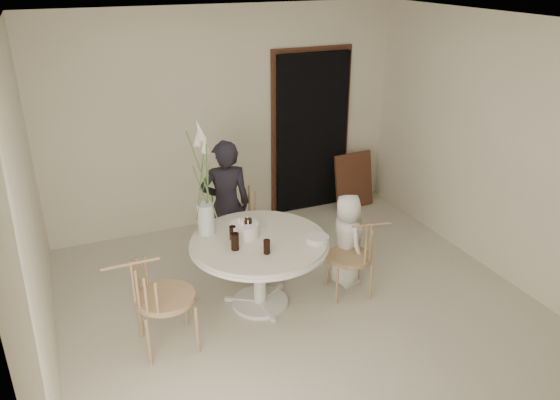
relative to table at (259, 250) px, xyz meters
name	(u,v)px	position (x,y,z in m)	size (l,w,h in m)	color
ground	(302,309)	(0.35, -0.25, -0.62)	(4.50, 4.50, 0.00)	#BAB69F
room_shell	(306,154)	(0.35, -0.25, 1.00)	(4.50, 4.50, 4.50)	silver
doorway	(312,133)	(1.50, 1.94, 0.43)	(1.00, 0.10, 2.10)	black
door_trim	(310,128)	(1.50, 1.98, 0.49)	(1.12, 0.03, 2.22)	#54341C
table	(259,250)	(0.00, 0.00, 0.00)	(1.33, 1.33, 0.73)	silver
picture_frame	(354,181)	(2.04, 1.70, -0.24)	(0.57, 0.04, 0.77)	#54341C
chair_far	(234,210)	(0.07, 0.98, -0.01)	(0.62, 0.65, 0.94)	#A87C5B
chair_right	(360,248)	(1.02, -0.17, -0.12)	(0.51, 0.48, 0.77)	#A87C5B
chair_left	(149,291)	(-1.10, -0.26, -0.03)	(0.55, 0.52, 0.91)	#A87C5B
girl	(226,205)	(-0.05, 0.85, 0.12)	(0.54, 0.35, 1.47)	black
boy	(347,240)	(0.98, 0.03, -0.11)	(0.49, 0.32, 1.00)	white
birthday_cake	(244,230)	(-0.10, 0.12, 0.18)	(0.28, 0.28, 0.18)	white
cola_tumbler_a	(235,242)	(-0.27, -0.10, 0.20)	(0.08, 0.08, 0.16)	black
cola_tumbler_b	(267,247)	(-0.03, -0.28, 0.18)	(0.06, 0.06, 0.13)	black
cola_tumbler_c	(233,233)	(-0.23, 0.10, 0.18)	(0.06, 0.06, 0.14)	black
cola_tumbler_d	(248,227)	(-0.06, 0.12, 0.20)	(0.08, 0.08, 0.17)	black
plate_stack	(317,239)	(0.49, -0.25, 0.14)	(0.22, 0.22, 0.05)	silver
flower_vase	(204,195)	(-0.42, 0.33, 0.52)	(0.16, 0.16, 1.14)	silver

